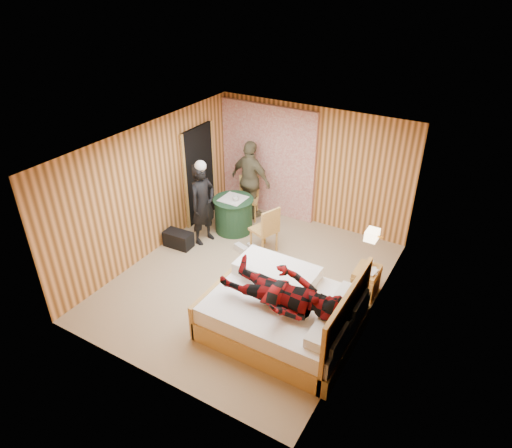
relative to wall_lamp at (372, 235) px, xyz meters
The scene contains 23 objects.
floor 2.36m from the wall_lamp, 166.83° to the right, with size 4.20×5.00×0.01m, color tan.
ceiling 2.31m from the wall_lamp, 166.83° to the right, with size 4.20×5.00×0.01m, color silver.
wall_back 2.81m from the wall_lamp, 133.17° to the left, with size 4.20×0.02×2.50m, color #F5A65E.
wall_left 4.05m from the wall_lamp, behind, with size 0.02×5.00×2.50m, color #F5A65E.
wall_right 0.49m from the wall_lamp, 68.55° to the right, with size 0.02×5.00×2.50m, color #F5A65E.
curtain 3.53m from the wall_lamp, 145.89° to the left, with size 2.20×0.08×2.40m, color silver.
doorway 4.10m from the wall_lamp, 166.59° to the left, with size 0.06×0.90×2.05m, color black.
wall_lamp is the anchor object (origin of this frame).
bed 1.77m from the wall_lamp, 122.85° to the right, with size 2.19×1.72×1.19m.
nightstand 1.06m from the wall_lamp, 101.86° to the left, with size 0.39×0.53×0.51m.
round_table 3.34m from the wall_lamp, 164.35° to the left, with size 0.83×0.83×0.74m.
chair_far 3.56m from the wall_lamp, 154.05° to the left, with size 0.55×0.55×0.93m.
chair_near 2.28m from the wall_lamp, 167.04° to the left, with size 0.56×0.56×0.96m.
duffel_bag 3.87m from the wall_lamp, behind, with size 0.56×0.30×0.31m, color black.
sneaker_left 2.82m from the wall_lamp, behind, with size 0.30×0.12×0.13m, color silver.
sneaker_right 2.70m from the wall_lamp, behind, with size 0.25×0.10×0.11m, color silver.
woman_standing 3.41m from the wall_lamp, behind, with size 0.60×0.39×1.65m, color black.
man_at_table 3.49m from the wall_lamp, 153.22° to the left, with size 1.01×0.42×1.72m, color brown.
man_on_bed 1.69m from the wall_lamp, 117.61° to the right, with size 1.77×0.67×0.86m, color maroon.
book_lower 0.79m from the wall_lamp, 105.50° to the left, with size 0.17×0.22×0.02m, color silver.
book_upper 0.78m from the wall_lamp, 105.50° to the left, with size 0.16×0.22×0.02m, color silver.
cup_nightstand 0.82m from the wall_lamp, 97.33° to the left, with size 0.10×0.10×0.09m, color silver.
cup_table 3.15m from the wall_lamp, 164.74° to the left, with size 0.12×0.12×0.10m, color silver.
Camera 1 is at (3.38, -5.53, 4.94)m, focal length 32.00 mm.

